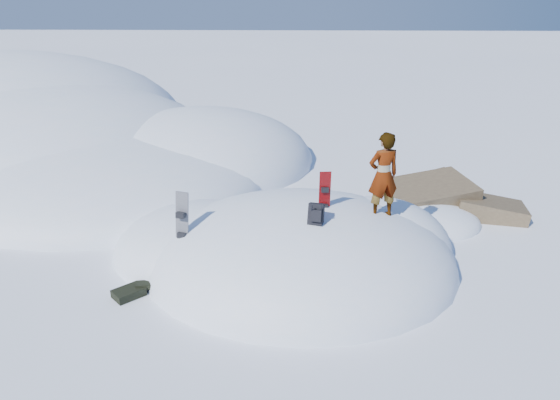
{
  "coord_description": "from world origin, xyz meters",
  "views": [
    {
      "loc": [
        -0.19,
        -10.89,
        6.04
      ],
      "look_at": [
        -0.47,
        0.3,
        1.48
      ],
      "focal_mm": 35.0,
      "sensor_mm": 36.0,
      "label": 1
    }
  ],
  "objects_px": {
    "snowboard_red": "(324,200)",
    "snowboard_dark": "(182,227)",
    "backpack": "(316,214)",
    "person": "(383,175)"
  },
  "relations": [
    {
      "from": "snowboard_red",
      "to": "backpack",
      "type": "height_order",
      "value": "snowboard_red"
    },
    {
      "from": "snowboard_dark",
      "to": "backpack",
      "type": "height_order",
      "value": "snowboard_dark"
    },
    {
      "from": "person",
      "to": "snowboard_red",
      "type": "bearing_deg",
      "value": -14.43
    },
    {
      "from": "person",
      "to": "backpack",
      "type": "bearing_deg",
      "value": 11.74
    },
    {
      "from": "snowboard_red",
      "to": "backpack",
      "type": "relative_size",
      "value": 2.6
    },
    {
      "from": "snowboard_red",
      "to": "person",
      "type": "height_order",
      "value": "person"
    },
    {
      "from": "backpack",
      "to": "person",
      "type": "xyz_separation_m",
      "value": [
        1.44,
        0.83,
        0.55
      ]
    },
    {
      "from": "snowboard_red",
      "to": "backpack",
      "type": "xyz_separation_m",
      "value": [
        -0.21,
        -0.75,
        -0.01
      ]
    },
    {
      "from": "snowboard_red",
      "to": "snowboard_dark",
      "type": "bearing_deg",
      "value": -175.21
    },
    {
      "from": "snowboard_dark",
      "to": "snowboard_red",
      "type": "bearing_deg",
      "value": 28.04
    }
  ]
}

